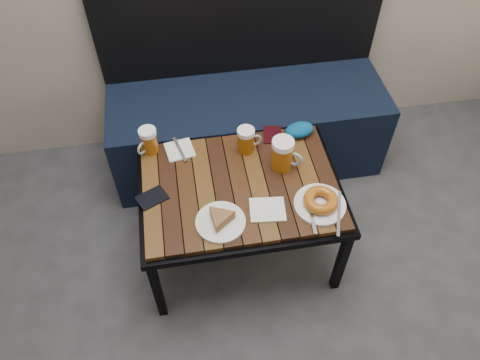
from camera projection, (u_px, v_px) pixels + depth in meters
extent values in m
cube|color=black|center=(247.00, 129.00, 2.49)|extent=(1.40, 0.50, 0.45)
cube|color=black|center=(240.00, 25.00, 2.27)|extent=(1.40, 0.05, 0.50)
cube|color=black|center=(157.00, 290.00, 1.91)|extent=(0.04, 0.03, 0.42)
cube|color=black|center=(341.00, 262.00, 1.99)|extent=(0.03, 0.03, 0.42)
cube|color=black|center=(151.00, 185.00, 2.26)|extent=(0.04, 0.04, 0.42)
cube|color=black|center=(307.00, 165.00, 2.34)|extent=(0.03, 0.04, 0.42)
cube|color=black|center=(240.00, 190.00, 1.95)|extent=(0.84, 0.62, 0.03)
cube|color=#3E230E|center=(240.00, 186.00, 1.93)|extent=(0.80, 0.58, 0.02)
cylinder|color=#944C0C|center=(149.00, 142.00, 2.01)|extent=(0.10, 0.10, 0.10)
cylinder|color=white|center=(147.00, 132.00, 1.96)|extent=(0.08, 0.08, 0.02)
torus|color=#8C999E|center=(143.00, 148.00, 1.99)|extent=(0.05, 0.05, 0.06)
cylinder|color=#944C0C|center=(246.00, 142.00, 2.01)|extent=(0.08, 0.08, 0.10)
cylinder|color=white|center=(246.00, 132.00, 1.97)|extent=(0.07, 0.07, 0.02)
torus|color=#8C999E|center=(255.00, 140.00, 2.02)|extent=(0.06, 0.02, 0.06)
cylinder|color=#944C0C|center=(282.00, 156.00, 1.94)|extent=(0.12, 0.12, 0.12)
cylinder|color=white|center=(283.00, 144.00, 1.89)|extent=(0.09, 0.09, 0.03)
torus|color=#8C999E|center=(294.00, 159.00, 1.93)|extent=(0.07, 0.05, 0.07)
cylinder|color=white|center=(221.00, 222.00, 1.79)|extent=(0.19, 0.19, 0.01)
cylinder|color=white|center=(320.00, 205.00, 1.85)|extent=(0.21, 0.21, 0.01)
torus|color=#98510D|center=(321.00, 200.00, 1.83)|extent=(0.14, 0.14, 0.04)
cube|color=#A5A8AD|center=(339.00, 213.00, 1.81)|extent=(0.08, 0.21, 0.00)
cube|color=#A5A8AD|center=(312.00, 217.00, 1.80)|extent=(0.03, 0.16, 0.00)
cube|color=white|center=(180.00, 150.00, 2.04)|extent=(0.14, 0.14, 0.01)
cube|color=#A5A8AD|center=(180.00, 149.00, 2.04)|extent=(0.05, 0.15, 0.00)
cube|color=white|center=(267.00, 210.00, 1.84)|extent=(0.15, 0.13, 0.01)
cube|color=black|center=(152.00, 198.00, 1.88)|extent=(0.14, 0.12, 0.01)
cube|color=black|center=(272.00, 135.00, 2.11)|extent=(0.10, 0.13, 0.01)
ellipsoid|color=navy|center=(299.00, 130.00, 2.09)|extent=(0.15, 0.11, 0.06)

